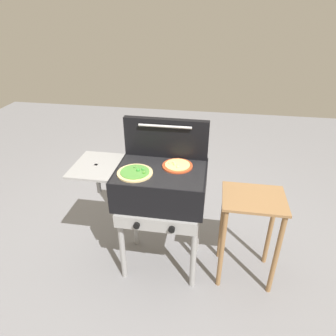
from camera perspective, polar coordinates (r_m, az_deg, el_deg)
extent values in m
plane|color=gray|center=(2.67, -1.11, -17.38)|extent=(8.00, 8.00, 0.00)
cube|color=black|center=(2.17, -1.30, -3.12)|extent=(0.64, 0.48, 0.24)
cube|color=black|center=(2.11, -1.34, -0.46)|extent=(0.61, 0.46, 0.01)
cube|color=#969696|center=(2.24, -13.47, 0.43)|extent=(0.32, 0.41, 0.02)
cube|color=#969696|center=(2.30, -13.16, -1.99)|extent=(0.02, 0.02, 0.24)
cube|color=#969696|center=(2.07, -2.54, -10.78)|extent=(0.58, 0.02, 0.10)
cylinder|color=black|center=(2.08, -5.97, -10.81)|extent=(0.04, 0.02, 0.04)
cylinder|color=black|center=(2.04, 0.70, -11.57)|extent=(0.04, 0.02, 0.04)
cylinder|color=#969696|center=(2.36, -8.70, -14.23)|extent=(0.04, 0.04, 0.66)
cylinder|color=#969696|center=(2.28, 4.87, -15.86)|extent=(0.04, 0.04, 0.66)
cylinder|color=#969696|center=(2.64, -6.27, -8.67)|extent=(0.04, 0.04, 0.66)
cylinder|color=#969696|center=(2.56, 5.63, -9.89)|extent=(0.04, 0.04, 0.66)
cube|color=black|center=(2.23, -0.37, 5.68)|extent=(0.63, 0.06, 0.30)
cylinder|color=#B7B7BC|center=(2.15, -0.58, 7.90)|extent=(0.38, 0.02, 0.02)
cylinder|color=#C64723|center=(2.15, 1.80, 0.42)|extent=(0.22, 0.22, 0.01)
cylinder|color=#EDD17A|center=(2.15, 1.80, 0.63)|extent=(0.18, 0.18, 0.01)
sphere|color=#F1B285|center=(2.16, 1.09, 1.02)|extent=(0.02, 0.02, 0.02)
sphere|color=#B6ED7F|center=(2.14, 1.29, 0.69)|extent=(0.02, 0.02, 0.02)
sphere|color=#DEBC88|center=(2.10, 1.89, 0.20)|extent=(0.02, 0.02, 0.02)
sphere|color=#D2E278|center=(2.15, 0.29, 0.92)|extent=(0.02, 0.02, 0.02)
cylinder|color=#E0C17F|center=(2.07, -6.28, -0.93)|extent=(0.25, 0.25, 0.01)
cylinder|color=#4C8C38|center=(2.07, -6.29, -0.71)|extent=(0.20, 0.20, 0.01)
sphere|color=green|center=(2.07, -5.67, -0.41)|extent=(0.03, 0.03, 0.03)
sphere|color=green|center=(2.08, -4.78, -0.26)|extent=(0.02, 0.02, 0.02)
sphere|color=#4E9132|center=(2.04, -4.54, -0.87)|extent=(0.02, 0.02, 0.02)
sphere|color=#4B803B|center=(2.11, -6.33, 0.17)|extent=(0.02, 0.02, 0.02)
cube|color=olive|center=(2.19, 16.00, -5.55)|extent=(0.44, 0.36, 0.02)
cylinder|color=olive|center=(2.29, 10.15, -15.01)|extent=(0.04, 0.04, 0.72)
cylinder|color=olive|center=(2.34, 19.80, -15.43)|extent=(0.04, 0.04, 0.72)
cylinder|color=olive|center=(2.52, 10.21, -10.27)|extent=(0.04, 0.04, 0.72)
cylinder|color=olive|center=(2.56, 18.86, -10.76)|extent=(0.04, 0.04, 0.72)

